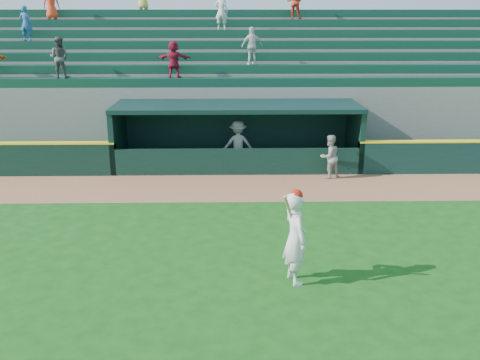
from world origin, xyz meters
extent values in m
plane|color=#134611|center=(0.00, 0.00, 0.00)|extent=(120.00, 120.00, 0.00)
cube|color=#905A39|center=(0.00, 4.90, 0.01)|extent=(40.00, 3.00, 0.01)
imported|color=#9A9A95|center=(3.33, 6.04, 0.80)|extent=(0.97, 0.90, 1.60)
imported|color=#ABAAA5|center=(0.03, 7.55, 0.92)|extent=(1.25, 0.79, 1.84)
cube|color=slate|center=(0.00, 7.70, 0.02)|extent=(9.00, 2.60, 0.04)
cube|color=black|center=(-4.60, 7.70, 1.15)|extent=(0.20, 2.60, 2.30)
cube|color=black|center=(4.60, 7.70, 1.15)|extent=(0.20, 2.60, 2.30)
cube|color=black|center=(0.00, 9.00, 1.15)|extent=(9.40, 0.20, 2.30)
cube|color=black|center=(0.00, 7.70, 2.38)|extent=(9.40, 2.80, 0.16)
cube|color=black|center=(0.00, 6.48, 0.50)|extent=(9.00, 0.16, 1.00)
cube|color=brown|center=(0.00, 8.50, 0.25)|extent=(8.40, 0.45, 0.10)
cube|color=slate|center=(0.00, 9.53, 1.46)|extent=(34.00, 0.85, 2.91)
cube|color=#0F3828|center=(0.00, 9.41, 3.09)|extent=(34.00, 0.60, 0.36)
cube|color=slate|center=(0.00, 10.38, 1.68)|extent=(34.00, 0.85, 3.36)
cube|color=#0F3828|center=(0.00, 10.26, 3.54)|extent=(34.00, 0.60, 0.36)
cube|color=slate|center=(0.00, 11.22, 1.91)|extent=(34.00, 0.85, 3.81)
cube|color=#0F3828|center=(0.00, 11.11, 3.99)|extent=(34.00, 0.60, 0.36)
cube|color=slate|center=(0.00, 12.07, 2.13)|extent=(34.00, 0.85, 4.26)
cube|color=#0F3828|center=(0.00, 11.96, 4.44)|extent=(34.00, 0.60, 0.36)
cube|color=slate|center=(0.00, 12.93, 2.35)|extent=(34.00, 0.85, 4.71)
cube|color=#0F3828|center=(0.00, 12.81, 4.89)|extent=(34.00, 0.60, 0.36)
cube|color=slate|center=(0.00, 13.78, 2.58)|extent=(34.00, 0.85, 5.16)
cube|color=#0F3828|center=(0.00, 13.66, 5.34)|extent=(34.00, 0.60, 0.36)
cube|color=slate|center=(0.00, 14.62, 2.80)|extent=(34.00, 0.85, 5.61)
cube|color=#0F3828|center=(0.00, 14.51, 5.79)|extent=(34.00, 0.60, 0.36)
cube|color=slate|center=(0.00, 15.20, 2.80)|extent=(34.50, 0.30, 5.61)
imported|color=red|center=(-8.56, 13.68, 6.26)|extent=(0.80, 0.60, 1.47)
imported|color=silver|center=(0.67, 10.28, 4.48)|extent=(0.96, 0.57, 1.53)
imported|color=maroon|center=(-2.52, 9.43, 4.00)|extent=(1.37, 0.47, 1.46)
imported|color=#295997|center=(-9.22, 11.97, 5.37)|extent=(0.59, 0.42, 1.50)
imported|color=#484848|center=(-7.11, 9.43, 4.08)|extent=(0.87, 0.72, 1.63)
imported|color=silver|center=(-0.63, 12.83, 5.88)|extent=(0.66, 0.50, 1.62)
imported|color=#B42F1B|center=(2.80, 13.68, 6.31)|extent=(0.89, 0.77, 1.58)
imported|color=silver|center=(1.14, -1.89, 1.05)|extent=(0.70, 0.88, 2.09)
sphere|color=#B31909|center=(1.14, -1.89, 2.02)|extent=(0.27, 0.27, 0.27)
cylinder|color=tan|center=(0.96, -2.11, 1.79)|extent=(0.31, 0.45, 0.76)
camera|label=1|loc=(-0.27, -12.64, 5.69)|focal=40.00mm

